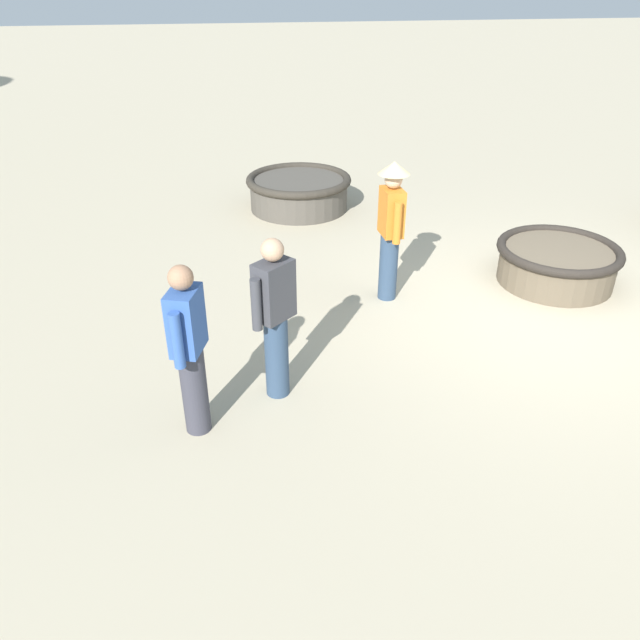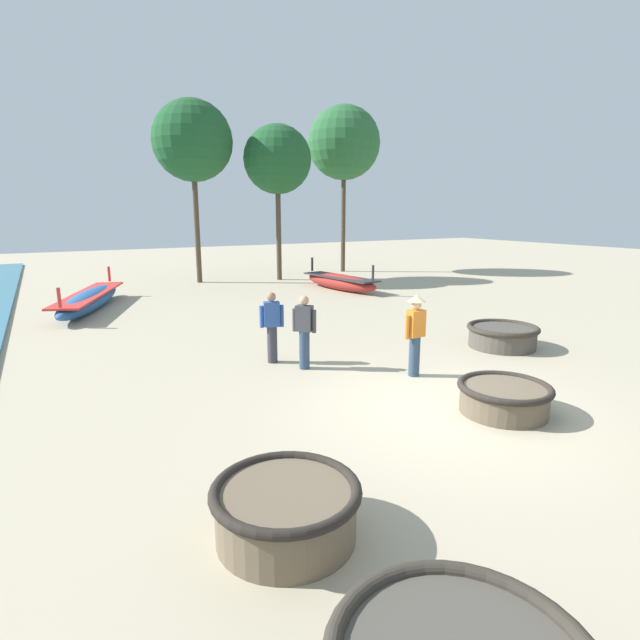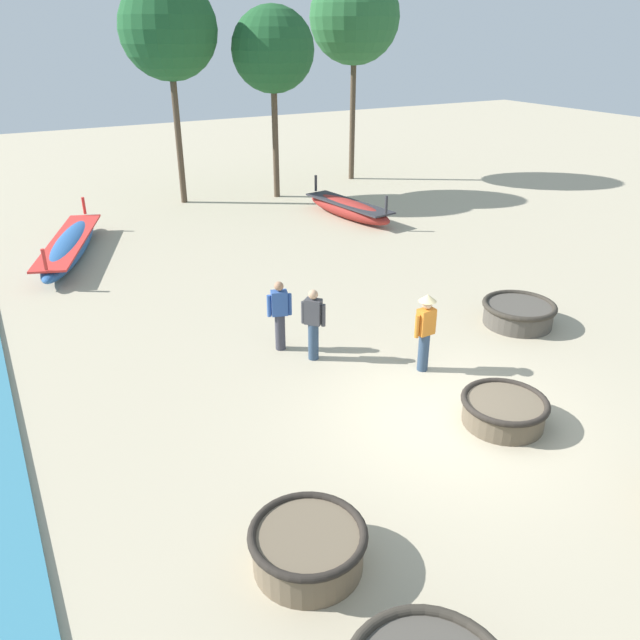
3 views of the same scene
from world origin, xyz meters
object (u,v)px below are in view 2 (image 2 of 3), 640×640
(coracle_front_left, at_px, (502,335))
(coracle_nearest, at_px, (286,509))
(fisherman_standing_right, at_px, (272,325))
(tree_center, at_px, (192,141))
(fisherman_crouching, at_px, (415,330))
(long_boat_blue_hull, at_px, (340,282))
(tree_left_mid, at_px, (277,160))
(coracle_far_left, at_px, (504,397))
(fisherman_by_coracle, at_px, (304,330))
(long_boat_ochre_hull, at_px, (90,300))
(tree_leftmost, at_px, (344,143))

(coracle_front_left, height_order, coracle_nearest, coracle_nearest)
(fisherman_standing_right, distance_m, tree_center, 14.46)
(fisherman_crouching, bearing_deg, coracle_nearest, -142.74)
(coracle_nearest, height_order, fisherman_standing_right, fisherman_standing_right)
(coracle_nearest, distance_m, long_boat_blue_hull, 16.40)
(tree_left_mid, bearing_deg, coracle_far_left, -101.96)
(coracle_far_left, xyz_separation_m, coracle_front_left, (3.22, 2.86, 0.03))
(coracle_front_left, bearing_deg, fisherman_by_coracle, 170.39)
(fisherman_standing_right, bearing_deg, long_boat_ochre_hull, 109.21)
(long_boat_ochre_hull, bearing_deg, tree_center, 42.70)
(long_boat_ochre_hull, distance_m, long_boat_blue_hull, 9.66)
(fisherman_by_coracle, xyz_separation_m, tree_center, (1.69, 13.97, 5.44))
(long_boat_blue_hull, relative_size, tree_leftmost, 0.51)
(fisherman_by_coracle, distance_m, tree_leftmost, 18.39)
(long_boat_blue_hull, xyz_separation_m, tree_left_mid, (-0.91, 4.19, 5.22))
(coracle_nearest, relative_size, fisherman_crouching, 0.93)
(coracle_front_left, height_order, long_boat_ochre_hull, long_boat_ochre_hull)
(long_boat_ochre_hull, xyz_separation_m, fisherman_by_coracle, (3.39, -9.29, 0.50))
(coracle_nearest, bearing_deg, tree_leftmost, 56.97)
(fisherman_crouching, bearing_deg, tree_leftmost, 63.05)
(long_boat_ochre_hull, relative_size, tree_center, 0.73)
(fisherman_crouching, bearing_deg, coracle_far_left, -88.02)
(coracle_far_left, bearing_deg, fisherman_standing_right, 116.46)
(fisherman_standing_right, height_order, fisherman_crouching, fisherman_crouching)
(fisherman_by_coracle, distance_m, fisherman_standing_right, 0.85)
(coracle_far_left, height_order, tree_leftmost, tree_leftmost)
(coracle_far_left, distance_m, fisherman_crouching, 2.32)
(coracle_front_left, height_order, tree_leftmost, tree_leftmost)
(long_boat_blue_hull, relative_size, tree_center, 0.55)
(fisherman_crouching, bearing_deg, coracle_front_left, 11.16)
(fisherman_by_coracle, bearing_deg, coracle_nearest, -119.21)
(fisherman_by_coracle, bearing_deg, tree_leftmost, 55.74)
(long_boat_blue_hull, bearing_deg, tree_left_mid, 102.25)
(coracle_front_left, xyz_separation_m, tree_leftmost, (4.79, 15.24, 6.43))
(coracle_far_left, relative_size, long_boat_ochre_hull, 0.26)
(coracle_far_left, distance_m, fisherman_standing_right, 5.00)
(tree_leftmost, relative_size, tree_center, 1.07)
(coracle_nearest, relative_size, tree_center, 0.19)
(tree_left_mid, bearing_deg, coracle_front_left, -91.34)
(coracle_front_left, bearing_deg, long_boat_blue_hull, 82.74)
(fisherman_standing_right, distance_m, tree_left_mid, 14.36)
(tree_leftmost, bearing_deg, fisherman_standing_right, -126.81)
(tree_center, bearing_deg, tree_leftmost, 2.96)
(fisherman_by_coracle, bearing_deg, tree_left_mid, 67.68)
(tree_leftmost, distance_m, tree_center, 8.14)
(coracle_far_left, relative_size, long_boat_blue_hull, 0.34)
(fisherman_standing_right, height_order, tree_leftmost, tree_leftmost)
(long_boat_blue_hull, xyz_separation_m, fisherman_crouching, (-4.53, -10.33, 0.60))
(fisherman_by_coracle, xyz_separation_m, tree_left_mid, (5.34, 13.01, 4.74))
(fisherman_standing_right, height_order, tree_left_mid, tree_left_mid)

